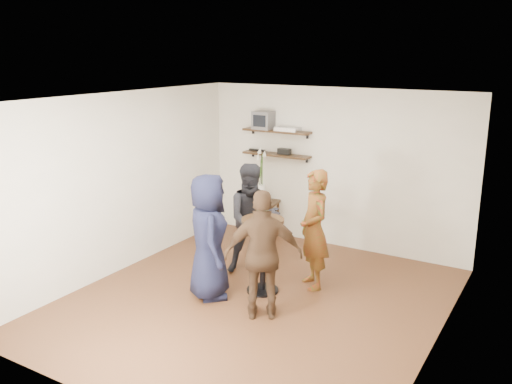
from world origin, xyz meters
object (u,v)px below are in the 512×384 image
dvd_deck (288,129)px  drinks_table (263,245)px  radio (284,152)px  person_brown (263,255)px  side_table (261,208)px  crt_monitor (264,120)px  person_dark (253,219)px  person_navy (209,237)px  person_plaid (314,229)px

dvd_deck → drinks_table: dvd_deck is taller
radio → person_brown: size_ratio=0.14×
drinks_table → side_table: bearing=120.8°
crt_monitor → person_dark: bearing=-65.1°
crt_monitor → person_navy: bearing=-75.7°
side_table → person_plaid: size_ratio=0.39×
crt_monitor → person_brown: 3.32m
crt_monitor → person_brown: crt_monitor is taller
dvd_deck → person_plaid: bearing=-51.7°
person_brown → radio: bearing=-97.6°
crt_monitor → person_plaid: 2.59m
person_brown → side_table: bearing=-90.0°
dvd_deck → person_plaid: (1.23, -1.55, -1.08)m
crt_monitor → drinks_table: 2.73m
crt_monitor → person_brown: (1.54, -2.67, -1.22)m
drinks_table → person_brown: bearing=-59.2°
radio → side_table: 1.06m
side_table → person_plaid: 2.15m
crt_monitor → dvd_deck: bearing=0.0°
crt_monitor → side_table: crt_monitor is taller
crt_monitor → drinks_table: bearing=-60.2°
crt_monitor → drinks_table: size_ratio=0.31×
dvd_deck → drinks_table: bearing=-70.7°
side_table → person_plaid: bearing=-40.3°
crt_monitor → dvd_deck: crt_monitor is taller
side_table → crt_monitor: bearing=107.5°
side_table → person_plaid: person_plaid is taller
drinks_table → person_brown: 0.73m
person_navy → person_brown: size_ratio=1.04×
dvd_deck → person_dark: size_ratio=0.25×
person_brown → dvd_deck: bearing=-98.6°
radio → person_dark: bearing=-78.5°
person_brown → crt_monitor: bearing=-90.8°
drinks_table → person_dark: size_ratio=0.64×
side_table → person_dark: 1.52m
drinks_table → person_dark: 0.73m
drinks_table → person_plaid: bearing=44.8°
person_dark → drinks_table: bearing=-90.0°
radio → person_plaid: (1.29, -1.55, -0.70)m
crt_monitor → person_dark: (0.71, -1.52, -1.21)m
dvd_deck → person_plaid: dvd_deck is taller
dvd_deck → person_brown: bearing=-67.8°
radio → drinks_table: 2.36m
person_navy → drinks_table: bearing=-90.0°
person_plaid → person_brown: person_plaid is taller
side_table → person_navy: bearing=-75.9°
person_dark → radio: bearing=60.3°
side_table → person_dark: bearing=-64.2°
person_plaid → person_dark: size_ratio=1.02×
dvd_deck → side_table: (-0.40, -0.17, -1.37)m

